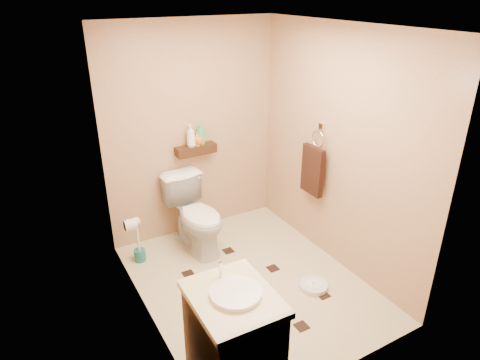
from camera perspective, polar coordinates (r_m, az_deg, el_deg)
ground at (r=4.35m, az=1.23°, el=-13.47°), size 2.50×2.50×0.00m
wall_back at (r=4.78m, az=-6.39°, el=6.35°), size 2.00×0.04×2.40m
wall_front at (r=2.86m, az=14.51°, el=-7.52°), size 2.00×0.04×2.40m
wall_left at (r=3.38m, az=-13.32°, el=-2.20°), size 0.04×2.50×2.40m
wall_right at (r=4.30m, az=12.92°, el=3.77°), size 0.04×2.50×2.40m
ceiling at (r=3.44m, az=1.61°, el=19.85°), size 2.00×2.50×0.02m
wall_shelf at (r=4.77m, az=-5.90°, el=4.04°), size 0.46×0.14×0.10m
floor_accents at (r=4.32m, az=1.88°, el=-13.74°), size 1.09×1.44×0.01m
toilet at (r=4.68m, az=-5.84°, el=-4.66°), size 0.53×0.84×0.81m
vanity at (r=3.20m, az=-0.87°, el=-20.55°), size 0.56×0.68×0.94m
bathroom_scale at (r=4.33m, az=9.77°, el=-13.73°), size 0.36×0.36×0.06m
toilet_brush at (r=4.67m, az=-13.34°, el=-8.52°), size 0.12×0.12×0.52m
towel_ring at (r=4.52m, az=9.70°, el=1.57°), size 0.12×0.30×0.76m
toilet_paper at (r=4.23m, az=-14.43°, el=-5.80°), size 0.12×0.11×0.12m
bottle_a at (r=4.69m, az=-6.58°, el=5.90°), size 0.13×0.13×0.25m
bottle_b at (r=4.73m, az=-5.77°, el=5.50°), size 0.10×0.10×0.15m
bottle_c at (r=4.74m, az=-5.56°, el=5.57°), size 0.15×0.15×0.16m
bottle_d at (r=4.74m, az=-5.26°, el=6.13°), size 0.13×0.13×0.25m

